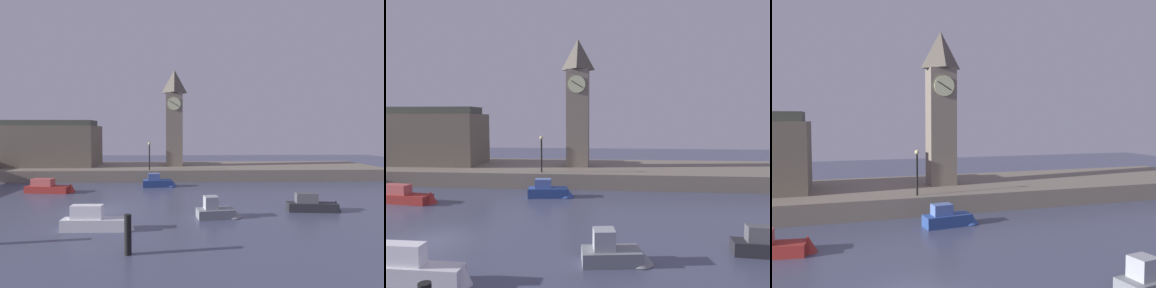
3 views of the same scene
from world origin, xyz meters
The scene contains 9 objects.
ground_plane centered at (0.00, 0.00, 0.00)m, with size 120.00×120.00×0.00m, color #474C66.
far_embankment centered at (0.00, 20.00, 0.75)m, with size 70.00×12.00×1.50m, color slate.
clock_tower centered at (6.20, 19.75, 8.69)m, with size 2.60×2.63×13.85m.
parliament_hall centered at (-13.48, 20.12, 4.70)m, with size 16.28×5.92×9.35m.
streetlamp centered at (3.05, 15.03, 3.75)m, with size 0.36×0.36×3.57m.
boat_cruiser_grey centered at (9.95, -2.07, 0.50)m, with size 3.49×1.73×1.60m.
boat_dinghy_red centered at (-6.42, 7.98, 0.51)m, with size 5.39×2.00×1.66m.
boat_ferry_white centered at (1.82, -4.74, 0.58)m, with size 4.69×1.03×1.76m.
boat_tour_blue centered at (4.67, 10.99, 0.54)m, with size 4.10×1.83×1.56m.
Camera 2 is at (9.54, -17.54, 6.70)m, focal length 31.83 mm.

